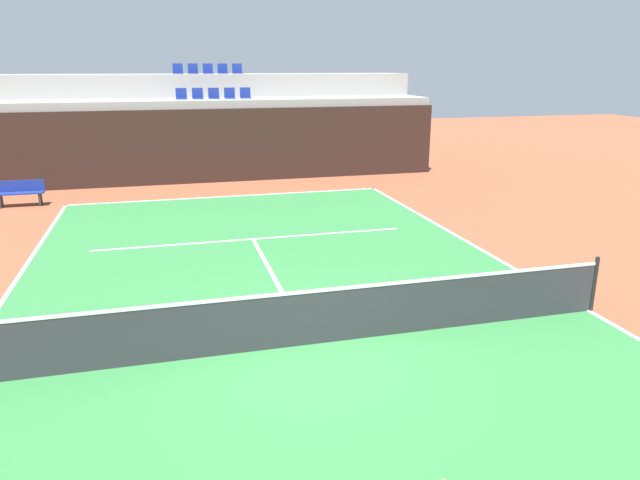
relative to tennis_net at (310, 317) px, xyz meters
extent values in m
plane|color=brown|center=(0.00, 0.00, -0.51)|extent=(80.00, 80.00, 0.00)
cube|color=#2D7238|center=(0.00, 0.00, -0.50)|extent=(11.00, 24.00, 0.01)
cube|color=white|center=(0.00, 11.95, -0.50)|extent=(11.00, 0.10, 0.00)
cube|color=white|center=(5.45, 0.00, -0.50)|extent=(0.10, 24.00, 0.00)
cube|color=white|center=(0.00, 6.40, -0.50)|extent=(8.26, 0.10, 0.00)
cube|color=white|center=(0.00, 3.20, -0.50)|extent=(0.10, 6.40, 0.00)
cube|color=black|center=(0.00, 14.91, 0.93)|extent=(18.05, 0.30, 2.88)
cube|color=#9E9E99|center=(0.00, 16.26, 1.08)|extent=(18.05, 2.40, 3.18)
cube|color=#9E9E99|center=(0.00, 18.66, 1.57)|extent=(18.05, 2.40, 4.15)
cube|color=navy|center=(-1.30, 16.26, 2.70)|extent=(0.44, 0.44, 0.04)
cube|color=navy|center=(-1.30, 16.46, 2.92)|extent=(0.44, 0.04, 0.40)
cube|color=navy|center=(-0.65, 16.26, 2.70)|extent=(0.44, 0.44, 0.04)
cube|color=navy|center=(-0.65, 16.46, 2.92)|extent=(0.44, 0.04, 0.40)
cube|color=navy|center=(0.00, 16.26, 2.70)|extent=(0.44, 0.44, 0.04)
cube|color=navy|center=(0.00, 16.46, 2.92)|extent=(0.44, 0.04, 0.40)
cube|color=navy|center=(0.65, 16.26, 2.70)|extent=(0.44, 0.44, 0.04)
cube|color=navy|center=(0.65, 16.46, 2.92)|extent=(0.44, 0.04, 0.40)
cube|color=navy|center=(1.30, 16.26, 2.70)|extent=(0.44, 0.44, 0.04)
cube|color=navy|center=(1.30, 16.46, 2.92)|extent=(0.44, 0.04, 0.40)
cube|color=navy|center=(-1.30, 18.66, 3.66)|extent=(0.44, 0.44, 0.04)
cube|color=navy|center=(-1.30, 18.86, 3.88)|extent=(0.44, 0.04, 0.40)
cube|color=navy|center=(-0.65, 18.66, 3.66)|extent=(0.44, 0.44, 0.04)
cube|color=navy|center=(-0.65, 18.86, 3.88)|extent=(0.44, 0.04, 0.40)
cube|color=navy|center=(0.00, 18.66, 3.66)|extent=(0.44, 0.44, 0.04)
cube|color=navy|center=(0.00, 18.86, 3.88)|extent=(0.44, 0.04, 0.40)
cube|color=navy|center=(0.65, 18.66, 3.66)|extent=(0.44, 0.44, 0.04)
cube|color=navy|center=(0.65, 18.86, 3.88)|extent=(0.44, 0.04, 0.40)
cube|color=navy|center=(1.30, 18.66, 3.66)|extent=(0.44, 0.44, 0.04)
cube|color=navy|center=(1.30, 18.86, 3.88)|extent=(0.44, 0.04, 0.40)
cylinder|color=black|center=(5.50, 0.00, 0.04)|extent=(0.08, 0.08, 1.07)
cube|color=#333338|center=(0.00, 0.00, -0.04)|extent=(10.90, 0.02, 0.92)
cube|color=white|center=(0.00, 0.00, 0.45)|extent=(10.90, 0.04, 0.05)
cube|color=navy|center=(-6.85, 12.22, -0.06)|extent=(1.50, 0.40, 0.05)
cube|color=navy|center=(-6.85, 12.40, 0.16)|extent=(1.50, 0.04, 0.36)
cube|color=#2D2D33|center=(-7.45, 12.08, -0.30)|extent=(0.06, 0.06, 0.42)
cube|color=#2D2D33|center=(-6.25, 12.08, -0.30)|extent=(0.06, 0.06, 0.42)
cube|color=#2D2D33|center=(-7.45, 12.36, -0.30)|extent=(0.06, 0.06, 0.42)
cube|color=#2D2D33|center=(-6.25, 12.36, -0.30)|extent=(0.06, 0.06, 0.42)
camera|label=1|loc=(-2.12, -8.59, 3.96)|focal=32.77mm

